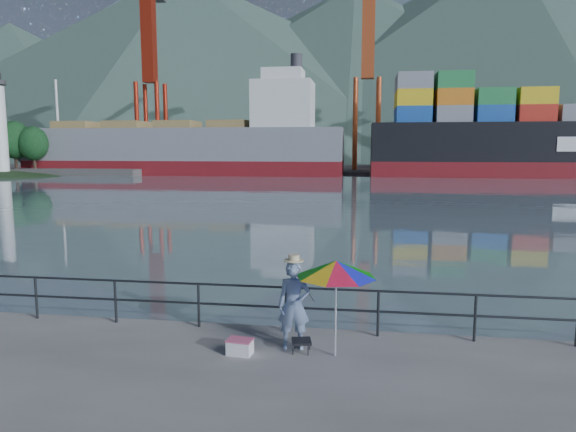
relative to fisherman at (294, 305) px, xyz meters
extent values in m
cube|color=slate|center=(-3.29, 129.20, -0.89)|extent=(500.00, 280.00, 0.00)
cube|color=#514F4C|center=(6.71, 92.20, -0.89)|extent=(200.00, 40.00, 0.40)
cylinder|color=#2D3033|center=(-3.29, 0.90, 0.11)|extent=(22.00, 0.05, 0.05)
cylinder|color=#2D3033|center=(-3.29, 0.90, -0.34)|extent=(22.00, 0.05, 0.05)
cube|color=#2D3033|center=(-3.29, 0.90, -0.39)|extent=(22.00, 0.06, 1.00)
cone|color=#385147|center=(-143.29, 189.20, 26.61)|extent=(228.80, 228.80, 55.00)
cone|color=#385147|center=(-73.29, 199.20, 36.61)|extent=(312.00, 312.00, 75.00)
cone|color=#385147|center=(-3.29, 204.20, 33.11)|extent=(282.88, 282.88, 68.00)
cone|color=#385147|center=(56.71, 209.20, 39.11)|extent=(332.80, 332.80, 80.00)
cylinder|color=white|center=(-52.29, 60.20, 5.61)|extent=(2.00, 2.00, 13.00)
cube|color=red|center=(6.71, 91.20, 1.71)|extent=(6.00, 2.40, 5.20)
cube|color=#194CA5|center=(13.21, 91.20, 0.41)|extent=(6.00, 2.40, 2.60)
cube|color=red|center=(19.71, 91.20, 0.41)|extent=(6.00, 2.40, 2.60)
cube|color=gray|center=(26.21, 91.20, 0.41)|extent=(6.00, 2.40, 2.60)
cube|color=gray|center=(32.71, 91.20, 0.41)|extent=(6.00, 2.40, 2.60)
cube|color=gray|center=(39.21, 91.20, 0.41)|extent=(6.00, 2.40, 2.60)
cube|color=gray|center=(6.71, 94.20, 1.71)|extent=(6.00, 2.40, 5.20)
cube|color=#267F3F|center=(13.21, 94.20, 3.01)|extent=(6.00, 2.40, 7.80)
cube|color=orange|center=(19.71, 94.20, 3.01)|extent=(6.00, 2.40, 7.80)
cube|color=#267F3F|center=(26.21, 94.20, 0.41)|extent=(6.00, 2.40, 2.60)
cube|color=#194CA5|center=(32.71, 94.20, 3.01)|extent=(6.00, 2.40, 7.80)
cube|color=orange|center=(39.21, 94.20, 0.41)|extent=(6.00, 2.40, 2.60)
cube|color=red|center=(6.71, 97.20, 0.41)|extent=(6.00, 2.40, 2.60)
cube|color=gray|center=(13.21, 97.20, 3.01)|extent=(6.00, 2.40, 7.80)
cube|color=#194CA5|center=(19.71, 97.20, 3.01)|extent=(6.00, 2.40, 7.80)
imported|color=navy|center=(0.00, 0.00, 0.00)|extent=(0.70, 0.51, 1.78)
cylinder|color=white|center=(0.86, -0.30, -0.02)|extent=(0.04, 0.04, 1.74)
cone|color=yellow|center=(0.86, -0.30, 0.85)|extent=(1.82, 1.82, 0.32)
cube|color=black|center=(0.18, -0.21, -0.67)|extent=(0.45, 0.45, 0.05)
cube|color=#2D3033|center=(0.18, -0.21, -0.79)|extent=(0.32, 0.32, 0.20)
cube|color=silver|center=(-1.01, -0.49, -0.75)|extent=(0.51, 0.37, 0.27)
cylinder|color=black|center=(0.05, 1.39, -0.89)|extent=(0.31, 1.69, 1.20)
cube|color=maroon|center=(-27.19, 69.03, -0.14)|extent=(50.64, 8.76, 2.50)
cube|color=gray|center=(-27.19, 69.03, 3.61)|extent=(50.64, 8.76, 5.00)
cube|color=silver|center=(-10.98, 69.03, 9.61)|extent=(9.00, 7.36, 7.00)
camera|label=1|loc=(1.34, -9.90, 3.15)|focal=32.00mm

